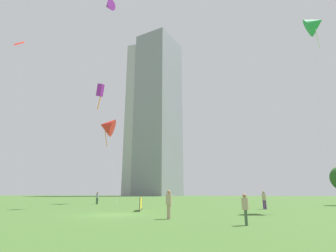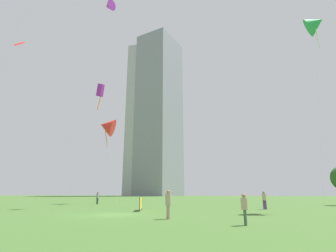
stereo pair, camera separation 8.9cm
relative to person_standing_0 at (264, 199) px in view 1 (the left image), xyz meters
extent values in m
plane|color=#3D6028|center=(-11.54, -10.22, -1.03)|extent=(280.00, 280.00, 0.00)
cylinder|color=#593372|center=(0.09, 0.01, -0.60)|extent=(0.16, 0.16, 0.87)
cylinder|color=#593372|center=(-0.09, -0.01, -0.60)|extent=(0.16, 0.16, 0.87)
cylinder|color=tan|center=(0.00, 0.00, 0.18)|extent=(0.40, 0.40, 0.68)
sphere|color=#997051|center=(0.00, 0.00, 0.64)|extent=(0.23, 0.23, 0.23)
cylinder|color=#3F593F|center=(-22.61, 5.85, -0.61)|extent=(0.16, 0.16, 0.84)
cylinder|color=#3F593F|center=(-22.68, 5.70, -0.61)|extent=(0.16, 0.16, 0.84)
cylinder|color=gray|center=(-22.64, 5.78, 0.14)|extent=(0.38, 0.38, 0.66)
sphere|color=brown|center=(-22.64, 5.78, 0.59)|extent=(0.23, 0.23, 0.23)
cylinder|color=#3F593F|center=(-1.94, -14.14, -0.65)|extent=(0.14, 0.14, 0.76)
cylinder|color=#3F593F|center=(-1.95, -14.30, -0.65)|extent=(0.14, 0.14, 0.76)
cylinder|color=tan|center=(-1.95, -14.22, 0.02)|extent=(0.35, 0.35, 0.60)
sphere|color=#997051|center=(-1.95, -14.22, 0.42)|extent=(0.20, 0.20, 0.20)
cylinder|color=tan|center=(-6.66, -12.17, -0.60)|extent=(0.16, 0.16, 0.86)
cylinder|color=tan|center=(-6.53, -12.30, -0.60)|extent=(0.16, 0.16, 0.86)
cylinder|color=tan|center=(-6.60, -12.24, 0.17)|extent=(0.39, 0.39, 0.68)
sphere|color=#997051|center=(-6.60, -12.24, 0.63)|extent=(0.23, 0.23, 0.23)
cylinder|color=silver|center=(-22.68, 1.37, 14.85)|extent=(2.71, 3.47, 31.77)
cone|color=purple|center=(-21.34, 3.09, 30.74)|extent=(1.95, 2.16, 1.97)
cylinder|color=silver|center=(-21.61, 7.65, 5.20)|extent=(3.53, 1.46, 12.47)
cone|color=red|center=(-23.37, 8.37, 11.44)|extent=(3.76, 3.84, 3.55)
cylinder|color=orange|center=(-23.37, 8.37, 9.53)|extent=(0.51, 0.49, 3.18)
cylinder|color=silver|center=(6.60, 1.76, 8.67)|extent=(0.46, 5.70, 19.41)
cone|color=green|center=(6.82, -1.09, 18.37)|extent=(2.71, 2.70, 2.56)
cylinder|color=white|center=(6.82, -1.09, 16.81)|extent=(0.34, 0.58, 2.50)
cylinder|color=silver|center=(-31.60, -1.33, 10.31)|extent=(0.57, 3.62, 22.69)
pyramid|color=red|center=(-31.87, -3.16, 21.69)|extent=(1.36, 1.45, 1.38)
cylinder|color=silver|center=(-21.00, -4.11, 5.91)|extent=(5.82, 2.72, 13.90)
cube|color=purple|center=(-18.10, -2.76, 12.86)|extent=(0.97, 0.92, 1.71)
cylinder|color=orange|center=(-18.10, -2.76, 11.42)|extent=(0.25, 0.53, 2.26)
cube|color=gray|center=(-47.43, 109.78, 47.29)|extent=(24.63, 28.54, 96.65)
cube|color=#A8A8AD|center=(-57.27, 107.93, 44.72)|extent=(16.88, 14.95, 91.49)
cylinder|color=#4C4C4C|center=(-10.76, -6.88, -0.41)|extent=(0.08, 0.08, 1.24)
cylinder|color=#4C4C4C|center=(-11.67, -4.13, -0.41)|extent=(0.08, 0.08, 1.24)
cube|color=yellow|center=(-11.21, -5.51, -0.36)|extent=(0.94, 2.76, 1.04)
camera|label=1|loc=(-1.99, -28.43, 0.56)|focal=27.10mm
camera|label=2|loc=(-1.91, -28.40, 0.56)|focal=27.10mm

